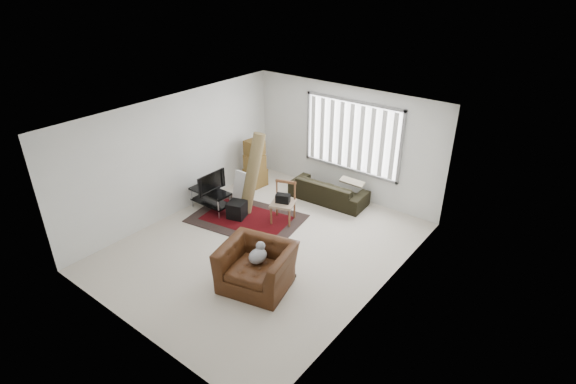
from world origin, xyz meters
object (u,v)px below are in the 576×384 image
object	(u,v)px
tv_stand	(210,196)
sofa	(329,187)
moving_boxes	(255,165)
side_chair	(283,201)
armchair	(257,264)

from	to	relation	value
tv_stand	sofa	bearing A→B (deg)	47.03
tv_stand	moving_boxes	xyz separation A→B (m)	(-0.05, 1.61, 0.20)
side_chair	tv_stand	bearing A→B (deg)	179.30
tv_stand	side_chair	world-z (taller)	side_chair
side_chair	moving_boxes	bearing A→B (deg)	128.50
sofa	side_chair	xyz separation A→B (m)	(-0.26, -1.42, 0.14)
moving_boxes	side_chair	bearing A→B (deg)	-30.22
armchair	side_chair	bearing A→B (deg)	102.32
side_chair	armchair	distance (m)	2.26
tv_stand	side_chair	xyz separation A→B (m)	(1.65, 0.62, 0.15)
tv_stand	sofa	size ratio (longest dim) A/B	0.53
tv_stand	moving_boxes	size ratio (longest dim) A/B	0.82
sofa	armchair	xyz separation A→B (m)	(0.75, -3.45, 0.09)
moving_boxes	sofa	bearing A→B (deg)	12.60
armchair	sofa	bearing A→B (deg)	88.13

